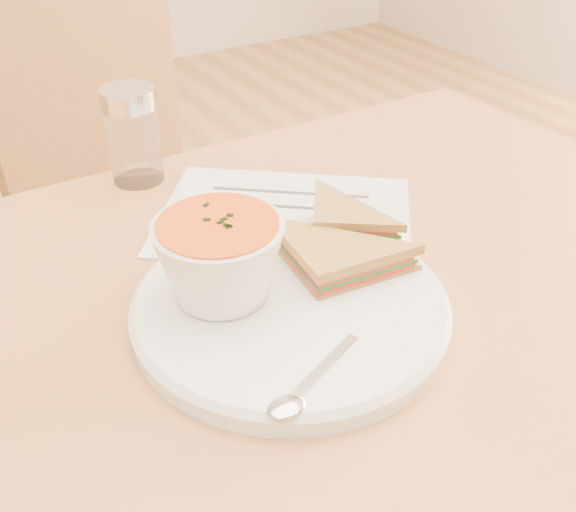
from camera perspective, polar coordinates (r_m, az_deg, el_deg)
dining_table at (r=0.92m, az=1.87°, el=-21.69°), size 1.00×0.70×0.75m
chair_far at (r=1.27m, az=-10.50°, el=2.41°), size 0.54×0.54×0.94m
plate at (r=0.60m, az=0.18°, el=-4.52°), size 0.31×0.31×0.02m
soup_bowl at (r=0.57m, az=-6.04°, el=-0.62°), size 0.13×0.13×0.08m
sandwich_half_a at (r=0.58m, az=2.65°, el=-3.19°), size 0.13×0.13×0.04m
sandwich_half_b at (r=0.64m, az=2.20°, el=1.93°), size 0.13×0.13×0.03m
spoon at (r=0.52m, az=3.07°, el=-10.13°), size 0.16×0.09×0.01m
paper_menu at (r=0.75m, az=-0.26°, el=3.62°), size 0.36×0.34×0.00m
condiment_shaker at (r=0.82m, az=-13.61°, el=10.35°), size 0.08×0.08×0.12m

